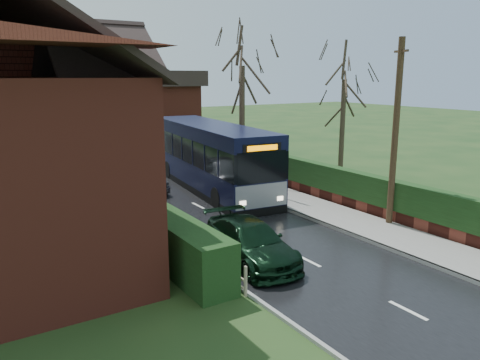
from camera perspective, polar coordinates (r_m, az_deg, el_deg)
ground at (r=17.44m, az=4.03°, el=-7.74°), size 140.00×140.00×0.00m
road at (r=25.82m, az=-9.20°, el=-1.09°), size 6.00×100.00×0.02m
pavement at (r=27.69m, az=-1.10°, el=0.13°), size 2.50×100.00×0.14m
kerb_right at (r=27.11m, az=-3.27°, el=-0.16°), size 0.12×100.00×0.14m
kerb_left at (r=24.82m, az=-15.68°, el=-1.87°), size 0.12×100.00×0.10m
front_hedge at (r=19.77m, az=-13.93°, el=-3.19°), size 1.20×16.00×1.60m
picket_fence at (r=20.10m, az=-11.85°, el=-3.86°), size 0.10×16.00×0.90m
right_wall_hedge at (r=28.32m, az=1.57°, el=2.37°), size 0.60×50.00×1.80m
bus at (r=25.25m, az=-3.57°, el=2.78°), size 3.93×11.85×3.53m
car_silver at (r=25.35m, az=-12.58°, el=0.21°), size 2.64×4.64×1.49m
car_green at (r=15.65m, az=1.29°, el=-7.53°), size 2.38×4.78×1.33m
car_distant at (r=59.48m, az=-20.92°, el=6.63°), size 2.75×4.54×1.41m
bus_stop_sign at (r=22.81m, az=5.39°, el=2.12°), size 0.16×0.44×2.92m
telegraph_pole at (r=19.58m, az=18.40°, el=5.35°), size 0.44×0.93×7.50m
tree_right_near at (r=26.67m, az=12.67°, el=12.73°), size 3.87×3.87×8.36m
tree_right_far at (r=29.29m, az=0.25°, el=14.64°), size 4.91×4.91×9.49m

